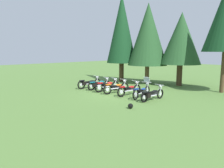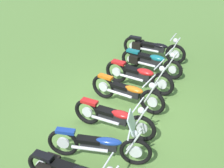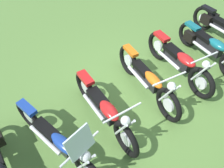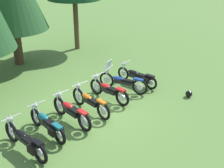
{
  "view_description": "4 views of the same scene",
  "coord_description": "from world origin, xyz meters",
  "views": [
    {
      "loc": [
        11.32,
        -11.38,
        3.25
      ],
      "look_at": [
        -0.11,
        -0.43,
        0.76
      ],
      "focal_mm": 34.49,
      "sensor_mm": 36.0,
      "label": 1
    },
    {
      "loc": [
        7.38,
        2.5,
        5.39
      ],
      "look_at": [
        0.11,
        -0.36,
        0.76
      ],
      "focal_mm": 52.42,
      "sensor_mm": 36.0,
      "label": 2
    },
    {
      "loc": [
        2.75,
        2.44,
        4.06
      ],
      "look_at": [
        0.68,
        -0.23,
        0.57
      ],
      "focal_mm": 36.98,
      "sensor_mm": 36.0,
      "label": 3
    },
    {
      "loc": [
        -7.77,
        -7.21,
        6.15
      ],
      "look_at": [
        0.96,
        -0.23,
        0.92
      ],
      "focal_mm": 48.06,
      "sensor_mm": 36.0,
      "label": 4
    }
  ],
  "objects": [
    {
      "name": "ground_plane",
      "position": [
        0.0,
        0.0,
        0.0
      ],
      "size": [
        80.0,
        80.0,
        0.0
      ],
      "primitive_type": "plane",
      "color": "#547A38"
    },
    {
      "name": "motorcycle_6",
      "position": [
        3.21,
        0.0,
        0.43
      ],
      "size": [
        0.72,
        2.32,
        0.99
      ],
      "rotation": [
        0.0,
        0.0,
        1.53
      ],
      "color": "black",
      "rests_on": "ground_plane"
    },
    {
      "name": "motorcycle_1",
      "position": [
        -2.24,
        0.1,
        0.45
      ],
      "size": [
        0.81,
        2.23,
        1.0
      ],
      "rotation": [
        0.0,
        0.0,
        1.42
      ],
      "color": "black",
      "rests_on": "ground_plane"
    },
    {
      "name": "motorcycle_2",
      "position": [
        -1.14,
        0.05,
        0.47
      ],
      "size": [
        0.74,
        2.33,
        1.04
      ],
      "rotation": [
        0.0,
        0.0,
        1.42
      ],
      "color": "black",
      "rests_on": "ground_plane"
    },
    {
      "name": "dropped_helmet",
      "position": [
        3.55,
        -2.51,
        0.15
      ],
      "size": [
        0.3,
        0.3,
        0.3
      ],
      "primitive_type": "sphere",
      "color": "black",
      "rests_on": "ground_plane"
    },
    {
      "name": "motorcycle_4",
      "position": [
        1.15,
        0.11,
        0.45
      ],
      "size": [
        0.76,
        2.29,
        1.02
      ],
      "rotation": [
        0.0,
        0.0,
        1.49
      ],
      "color": "black",
      "rests_on": "ground_plane"
    },
    {
      "name": "motorcycle_5",
      "position": [
        2.23,
        0.19,
        0.47
      ],
      "size": [
        0.78,
        2.4,
        1.38
      ],
      "rotation": [
        0.0,
        0.0,
        1.76
      ],
      "color": "black",
      "rests_on": "ground_plane"
    },
    {
      "name": "motorcycle_3",
      "position": [
        -0.11,
        0.03,
        0.46
      ],
      "size": [
        0.77,
        2.34,
        1.03
      ],
      "rotation": [
        0.0,
        0.0,
        1.4
      ],
      "color": "black",
      "rests_on": "ground_plane"
    },
    {
      "name": "motorcycle_0",
      "position": [
        -3.32,
        -0.11,
        0.45
      ],
      "size": [
        0.71,
        2.39,
        1.03
      ],
      "rotation": [
        0.0,
        0.0,
        1.49
      ],
      "color": "black",
      "rests_on": "ground_plane"
    }
  ]
}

